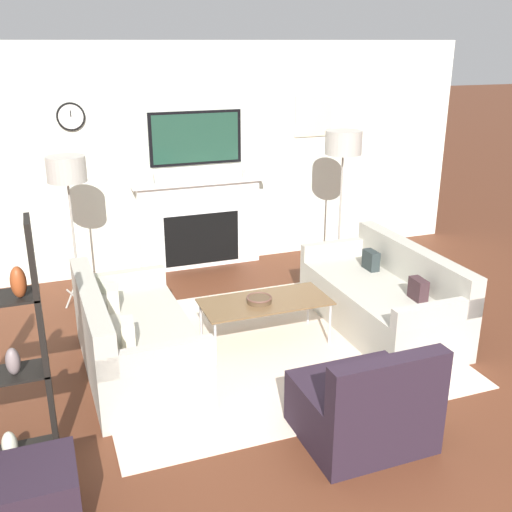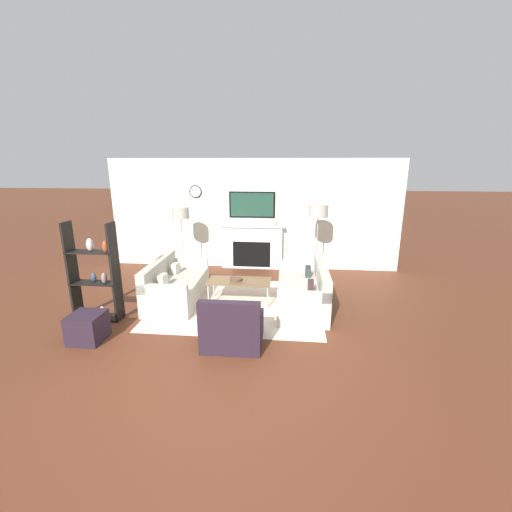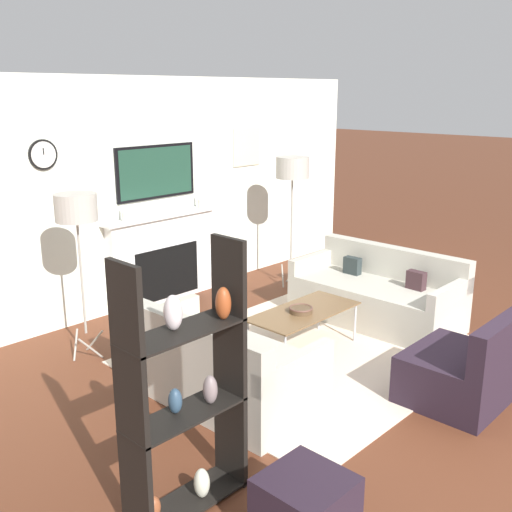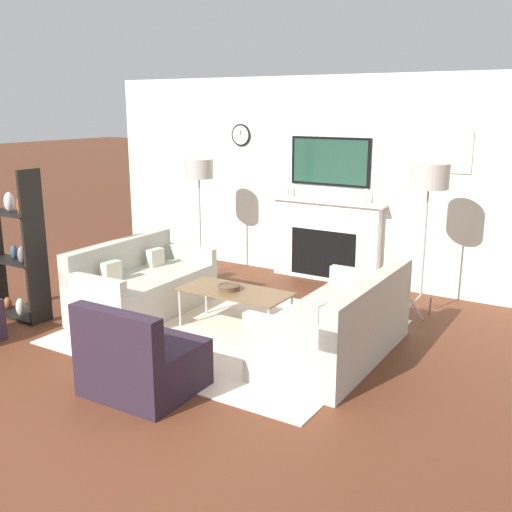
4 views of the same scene
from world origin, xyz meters
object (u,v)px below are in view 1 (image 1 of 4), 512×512
object	(u,v)px
couch_right	(383,300)
decorative_bowl	(259,299)
couch_left	(132,341)
armchair	(364,407)
floor_lamp_left	(67,171)
ottoman	(37,500)
floor_lamp_right	(343,144)
coffee_table	(265,304)

from	to	relation	value
couch_right	decorative_bowl	bearing A→B (deg)	177.01
couch_left	decorative_bowl	bearing A→B (deg)	3.33
armchair	decorative_bowl	bearing A→B (deg)	97.08
couch_left	armchair	world-z (taller)	couch_left
floor_lamp_left	ottoman	bearing A→B (deg)	-98.94
couch_right	floor_lamp_right	world-z (taller)	floor_lamp_right
couch_left	couch_right	world-z (taller)	couch_right
couch_left	coffee_table	size ratio (longest dim) A/B	1.43
floor_lamp_left	ottoman	world-z (taller)	floor_lamp_left
floor_lamp_left	couch_right	bearing A→B (deg)	-29.17
couch_left	decorative_bowl	size ratio (longest dim) A/B	7.18
floor_lamp_right	floor_lamp_left	bearing A→B (deg)	180.00
decorative_bowl	couch_right	bearing A→B (deg)	-2.99
couch_left	coffee_table	bearing A→B (deg)	3.74
floor_lamp_right	armchair	bearing A→B (deg)	-114.61
ottoman	decorative_bowl	bearing A→B (deg)	40.10
couch_right	decorative_bowl	xyz separation A→B (m)	(-1.28, 0.07, 0.18)
floor_lamp_left	floor_lamp_right	world-z (taller)	floor_lamp_right
armchair	ottoman	bearing A→B (deg)	-177.53
couch_right	decorative_bowl	size ratio (longest dim) A/B	7.86
coffee_table	floor_lamp_right	size ratio (longest dim) A/B	0.69
armchair	couch_left	bearing A→B (deg)	132.25
armchair	couch_right	bearing A→B (deg)	54.31
couch_right	armchair	bearing A→B (deg)	-125.69
couch_right	floor_lamp_right	size ratio (longest dim) A/B	1.08
couch_left	couch_right	size ratio (longest dim) A/B	0.91
armchair	decorative_bowl	world-z (taller)	armchair
couch_left	couch_right	bearing A→B (deg)	0.03
armchair	floor_lamp_left	distance (m)	3.70
couch_left	ottoman	distance (m)	1.80
floor_lamp_right	decorative_bowl	bearing A→B (deg)	-137.17
armchair	floor_lamp_right	xyz separation A→B (m)	(1.40, 3.06, 1.30)
couch_left	coffee_table	distance (m)	1.25
armchair	decorative_bowl	distance (m)	1.61
floor_lamp_left	floor_lamp_right	xyz separation A→B (m)	(3.09, -0.00, 0.09)
floor_lamp_right	ottoman	world-z (taller)	floor_lamp_right
floor_lamp_left	coffee_table	bearing A→B (deg)	-43.37
couch_left	floor_lamp_right	size ratio (longest dim) A/B	0.98
coffee_table	decorative_bowl	bearing A→B (deg)	-168.75
couch_right	coffee_table	bearing A→B (deg)	176.26
armchair	ottoman	xyz separation A→B (m)	(-2.19, -0.09, -0.05)
couch_right	armchair	xyz separation A→B (m)	(-1.09, -1.51, -0.03)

